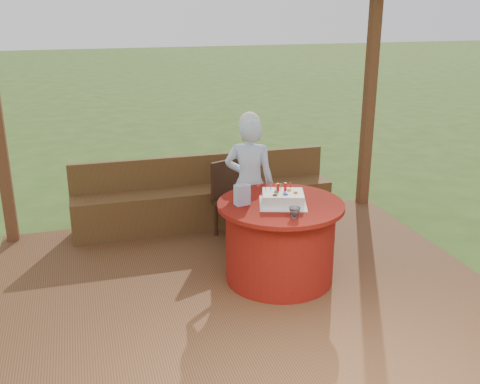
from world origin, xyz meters
name	(u,v)px	position (x,y,z in m)	size (l,w,h in m)	color
ground	(248,305)	(0.00, 0.00, 0.00)	(60.00, 60.00, 0.00)	#34531B
deck	(248,299)	(0.00, 0.00, 0.06)	(4.50, 4.00, 0.12)	brown
pergola	(249,29)	(0.00, 0.00, 2.41)	(4.50, 4.00, 2.72)	brown
bench	(205,203)	(0.00, 1.72, 0.38)	(3.00, 0.42, 0.80)	brown
table	(280,241)	(0.37, 0.20, 0.51)	(1.15, 1.15, 0.76)	maroon
chair	(232,196)	(0.22, 1.33, 0.58)	(0.51, 0.51, 0.84)	black
elderly_woman	(249,181)	(0.31, 0.99, 0.85)	(0.60, 0.52, 1.45)	#ABD2FF
birthday_cake	(283,198)	(0.38, 0.16, 0.93)	(0.52, 0.52, 0.18)	white
gift_bag	(242,195)	(0.02, 0.25, 0.97)	(0.13, 0.08, 0.19)	pink
drinking_glass	(295,213)	(0.35, -0.18, 0.92)	(0.10, 0.10, 0.09)	silver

